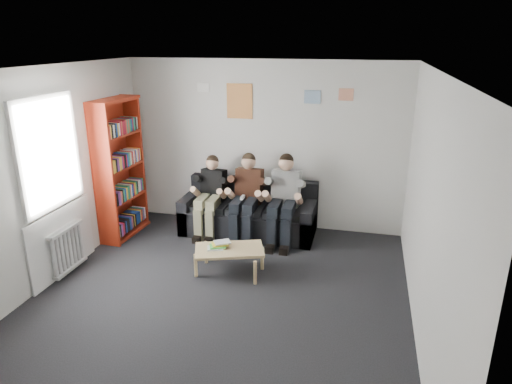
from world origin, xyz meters
TOP-DOWN VIEW (x-y plane):
  - room_shell at (0.00, 0.00)m, footprint 5.00×5.00m
  - sofa at (-0.15, 2.10)m, footprint 2.12×0.87m
  - bookshelf at (-2.06, 1.55)m, footprint 0.32×0.97m
  - coffee_table at (-0.06, 0.70)m, footprint 0.90×0.49m
  - game_cases at (-0.21, 0.70)m, footprint 0.27×0.25m
  - person_left at (-0.74, 1.90)m, footprint 0.38×0.81m
  - person_middle at (-0.15, 1.90)m, footprint 0.41×0.88m
  - person_right at (0.44, 1.90)m, footprint 0.42×0.90m
  - radiator at (-2.15, 0.20)m, footprint 0.10×0.64m
  - window at (-2.22, 0.20)m, footprint 0.05×1.30m
  - poster_large at (-0.40, 2.49)m, footprint 0.42×0.01m
  - poster_blue at (0.75, 2.49)m, footprint 0.25×0.01m
  - poster_pink at (1.25, 2.49)m, footprint 0.22×0.01m
  - poster_sign at (-1.00, 2.49)m, footprint 0.20×0.01m

SIDE VIEW (x-z plane):
  - sofa at x=-0.15m, z-range -0.11..0.70m
  - coffee_table at x=-0.06m, z-range 0.14..0.49m
  - radiator at x=-2.15m, z-range 0.05..0.65m
  - game_cases at x=-0.21m, z-range 0.36..0.42m
  - person_left at x=-0.74m, z-range 0.00..1.25m
  - person_middle at x=-0.15m, z-range -0.01..1.31m
  - person_right at x=0.44m, z-range -0.01..1.34m
  - window at x=-2.22m, z-range -0.15..2.21m
  - bookshelf at x=-2.06m, z-range 0.00..2.16m
  - room_shell at x=0.00m, z-range -1.15..3.85m
  - poster_large at x=-0.40m, z-range 1.77..2.32m
  - poster_blue at x=0.75m, z-range 2.05..2.25m
  - poster_pink at x=1.25m, z-range 2.11..2.29m
  - poster_sign at x=-1.00m, z-range 2.18..2.32m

